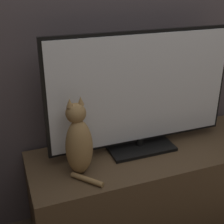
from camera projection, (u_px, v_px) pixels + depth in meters
The scene contains 4 objects.
wall_back at pixel (136, 13), 1.84m from camera, with size 4.80×0.05×2.60m.
tv_stand at pixel (151, 186), 2.00m from camera, with size 1.50×0.53×0.53m.
tv at pixel (142, 94), 1.78m from camera, with size 1.11×0.24×0.71m.
cat at pixel (79, 142), 1.61m from camera, with size 0.16×0.26×0.43m.
Camera 1 is at (-0.81, -0.52, 1.52)m, focal length 50.00 mm.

